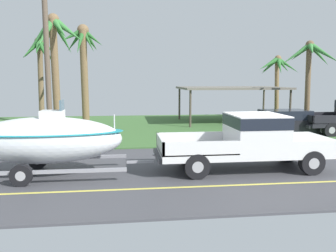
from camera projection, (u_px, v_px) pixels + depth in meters
ground at (208, 132)px, 20.48m from camera, size 36.00×22.00×0.11m
pickup_truck_towing at (254, 139)px, 11.94m from camera, size 6.02×2.08×1.91m
boat_on_trailer at (45, 140)px, 11.08m from camera, size 6.15×2.23×2.45m
parked_sedan_near at (287, 123)px, 19.61m from camera, size 4.53×1.88×1.38m
carport_awning at (231, 89)px, 24.55m from camera, size 7.16×4.93×2.54m
palm_tree_near_left at (54, 46)px, 17.20m from camera, size 2.95×3.07×6.27m
palm_tree_near_right at (310, 63)px, 20.96m from camera, size 3.28×2.71×5.39m
palm_tree_mid at (39, 58)px, 23.05m from camera, size 2.94×3.18×5.83m
palm_tree_far_left at (276, 71)px, 27.01m from camera, size 3.71×3.16×4.93m
palm_tree_far_right at (84, 54)px, 21.39m from camera, size 2.68×3.01×6.40m
utility_pole at (47, 54)px, 15.63m from camera, size 0.24×1.80×8.13m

